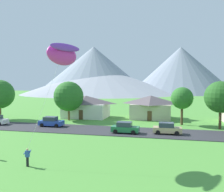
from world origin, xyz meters
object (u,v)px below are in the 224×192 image
(house_left_center, at_px, (151,107))
(parked_car_tan_mid_west, at_px, (167,128))
(tree_near_right, at_px, (221,97))
(parked_car_green_west_end, at_px, (125,128))
(tree_left_of_center, at_px, (0,94))
(parked_car_blue_east_end, at_px, (51,122))
(tree_right_of_center, at_px, (182,98))
(house_right_center, at_px, (86,106))
(tree_near_left, at_px, (69,96))
(kite_flyer_with_kite, at_px, (62,55))

(house_left_center, distance_m, parked_car_tan_mid_west, 15.90)
(tree_near_right, distance_m, parked_car_green_west_end, 16.94)
(tree_left_of_center, xyz_separation_m, parked_car_blue_east_end, (14.43, -5.23, -4.44))
(tree_right_of_center, xyz_separation_m, tree_near_right, (5.97, -2.72, 0.46))
(house_right_center, relative_size, tree_left_of_center, 1.22)
(tree_right_of_center, relative_size, tree_near_right, 0.86)
(house_left_center, distance_m, tree_left_of_center, 32.05)
(parked_car_blue_east_end, bearing_deg, house_left_center, 40.12)
(house_right_center, distance_m, parked_car_tan_mid_west, 22.44)
(parked_car_green_west_end, bearing_deg, house_left_center, 80.42)
(house_right_center, bearing_deg, tree_right_of_center, -13.83)
(house_right_center, bearing_deg, parked_car_green_west_end, -52.10)
(house_right_center, height_order, tree_near_right, tree_near_right)
(tree_left_of_center, xyz_separation_m, parked_car_tan_mid_west, (34.24, -6.88, -4.44))
(tree_near_left, distance_m, tree_right_of_center, 22.30)
(parked_car_green_west_end, bearing_deg, tree_near_left, 143.63)
(house_left_center, bearing_deg, tree_near_right, -37.73)
(house_right_center, xyz_separation_m, tree_near_left, (-2.07, -4.73, 2.43))
(house_left_center, height_order, tree_left_of_center, tree_left_of_center)
(parked_car_green_west_end, distance_m, parked_car_tan_mid_west, 6.27)
(house_left_center, bearing_deg, parked_car_green_west_end, -99.58)
(tree_near_right, bearing_deg, tree_right_of_center, 155.52)
(tree_near_right, xyz_separation_m, kite_flyer_with_kite, (-19.10, -19.62, 5.21))
(house_left_center, xyz_separation_m, parked_car_blue_east_end, (-16.34, -13.77, -1.70))
(tree_near_right, height_order, kite_flyer_with_kite, kite_flyer_with_kite)
(tree_near_right, bearing_deg, tree_left_of_center, 178.96)
(tree_near_left, bearing_deg, parked_car_tan_mid_west, -24.75)
(tree_near_left, height_order, tree_near_right, tree_near_right)
(tree_right_of_center, distance_m, parked_car_blue_east_end, 23.88)
(parked_car_tan_mid_west, bearing_deg, parked_car_green_west_end, -172.22)
(parked_car_blue_east_end, bearing_deg, tree_near_left, 89.04)
(house_left_center, relative_size, parked_car_blue_east_end, 2.11)
(kite_flyer_with_kite, bearing_deg, tree_near_right, 45.77)
(parked_car_tan_mid_west, xyz_separation_m, parked_car_blue_east_end, (-19.81, 1.65, 0.00))
(tree_near_left, height_order, parked_car_blue_east_end, tree_near_left)
(house_right_center, relative_size, kite_flyer_with_kite, 0.86)
(house_left_center, height_order, tree_near_left, tree_near_left)
(house_left_center, bearing_deg, tree_near_left, -158.63)
(parked_car_tan_mid_west, bearing_deg, tree_near_right, 35.45)
(parked_car_tan_mid_west, relative_size, parked_car_blue_east_end, 1.00)
(house_left_center, xyz_separation_m, kite_flyer_with_kite, (-7.06, -28.94, 7.98))
(parked_car_green_west_end, bearing_deg, tree_near_right, 25.19)
(house_right_center, distance_m, parked_car_green_west_end, 18.64)
(tree_near_right, bearing_deg, parked_car_blue_east_end, -171.08)
(tree_near_left, height_order, parked_car_green_west_end, tree_near_left)
(tree_near_right, bearing_deg, tree_near_left, 174.00)
(house_left_center, distance_m, tree_right_of_center, 9.26)
(tree_near_right, bearing_deg, house_left_center, 142.27)
(house_left_center, distance_m, tree_near_left, 17.58)
(house_right_center, bearing_deg, parked_car_tan_mid_west, -38.09)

